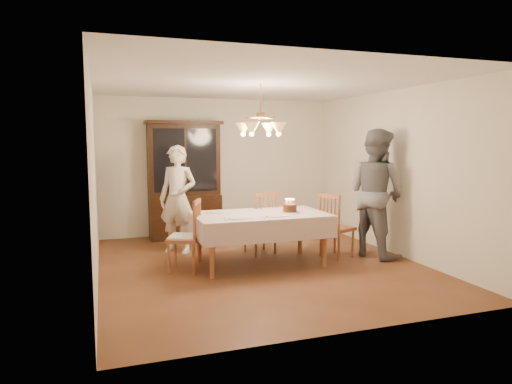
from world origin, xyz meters
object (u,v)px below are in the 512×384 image
object	(u,v)px
elderly_woman	(178,199)
birthday_cake	(290,209)
china_hutch	(184,182)
dining_table	(260,219)
chair_far_side	(260,226)

from	to	relation	value
elderly_woman	birthday_cake	distance (m)	1.89
china_hutch	birthday_cake	distance (m)	2.60
dining_table	china_hutch	xyz separation A→B (m)	(-0.71, 2.25, 0.36)
chair_far_side	birthday_cake	size ratio (longest dim) A/B	3.33
china_hutch	birthday_cake	bearing A→B (deg)	-63.86
dining_table	chair_far_side	xyz separation A→B (m)	(0.23, 0.65, -0.24)
china_hutch	elderly_woman	world-z (taller)	china_hutch
chair_far_side	elderly_woman	world-z (taller)	elderly_woman
chair_far_side	birthday_cake	xyz separation A→B (m)	(0.20, -0.71, 0.37)
china_hutch	birthday_cake	size ratio (longest dim) A/B	7.20
dining_table	elderly_woman	world-z (taller)	elderly_woman
chair_far_side	birthday_cake	distance (m)	0.83
chair_far_side	elderly_woman	xyz separation A→B (m)	(-1.24, 0.51, 0.42)
elderly_woman	birthday_cake	bearing A→B (deg)	-3.57
elderly_woman	dining_table	bearing A→B (deg)	-12.11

